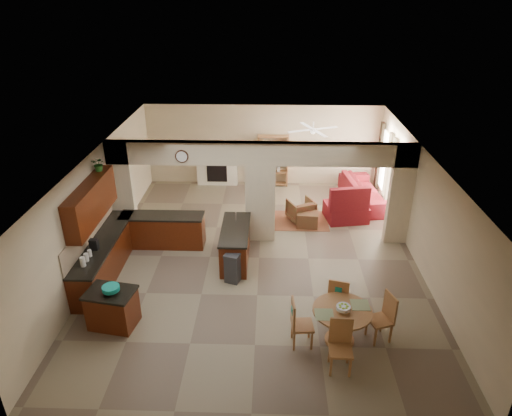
{
  "coord_description": "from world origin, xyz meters",
  "views": [
    {
      "loc": [
        0.25,
        -10.06,
        6.37
      ],
      "look_at": [
        -0.09,
        0.3,
        1.29
      ],
      "focal_mm": 32.0,
      "sensor_mm": 36.0,
      "label": 1
    }
  ],
  "objects_px": {
    "kitchen_island": "(113,308)",
    "sofa": "(364,191)",
    "dining_table": "(341,321)",
    "armchair": "(301,210)"
  },
  "relations": [
    {
      "from": "dining_table",
      "to": "armchair",
      "type": "bearing_deg",
      "value": 95.31
    },
    {
      "from": "dining_table",
      "to": "armchair",
      "type": "xyz_separation_m",
      "value": [
        -0.48,
        5.2,
        -0.19
      ]
    },
    {
      "from": "kitchen_island",
      "to": "dining_table",
      "type": "distance_m",
      "value": 4.63
    },
    {
      "from": "kitchen_island",
      "to": "armchair",
      "type": "xyz_separation_m",
      "value": [
        4.13,
        4.84,
        -0.09
      ]
    },
    {
      "from": "kitchen_island",
      "to": "sofa",
      "type": "distance_m",
      "value": 8.77
    },
    {
      "from": "kitchen_island",
      "to": "sofa",
      "type": "height_order",
      "value": "kitchen_island"
    },
    {
      "from": "dining_table",
      "to": "sofa",
      "type": "bearing_deg",
      "value": 76.01
    },
    {
      "from": "kitchen_island",
      "to": "armchair",
      "type": "height_order",
      "value": "kitchen_island"
    },
    {
      "from": "dining_table",
      "to": "sofa",
      "type": "height_order",
      "value": "dining_table"
    },
    {
      "from": "kitchen_island",
      "to": "sofa",
      "type": "relative_size",
      "value": 0.41
    }
  ]
}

